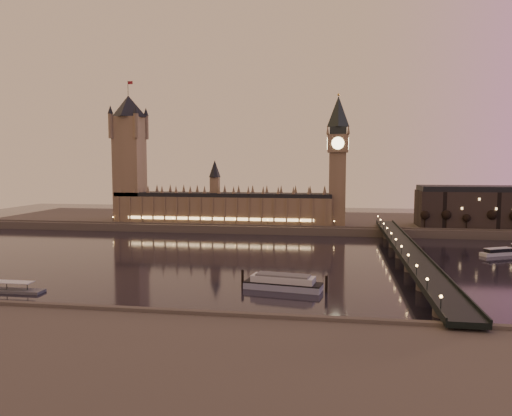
% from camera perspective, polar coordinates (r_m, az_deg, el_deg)
% --- Properties ---
extents(ground, '(700.00, 700.00, 0.00)m').
position_cam_1_polar(ground, '(290.82, -1.54, -5.86)').
color(ground, black).
rests_on(ground, ground).
extents(far_embankment, '(560.00, 130.00, 6.00)m').
position_cam_1_polar(far_embankment, '(449.20, 6.13, -1.60)').
color(far_embankment, '#423D35').
rests_on(far_embankment, ground).
extents(near_embankment, '(560.00, 110.00, 6.00)m').
position_cam_1_polar(near_embankment, '(120.08, -2.99, -20.80)').
color(near_embankment, '#423D35').
rests_on(near_embankment, ground).
extents(palace_of_westminster, '(180.00, 26.62, 52.00)m').
position_cam_1_polar(palace_of_westminster, '(413.53, -3.92, 0.44)').
color(palace_of_westminster, brown).
rests_on(palace_of_westminster, ground).
extents(victoria_tower, '(31.68, 31.68, 118.00)m').
position_cam_1_polar(victoria_tower, '(437.27, -14.27, 6.33)').
color(victoria_tower, brown).
rests_on(victoria_tower, ground).
extents(big_ben, '(17.68, 17.68, 104.00)m').
position_cam_1_polar(big_ben, '(401.61, 9.32, 6.28)').
color(big_ben, brown).
rests_on(big_ben, ground).
extents(westminster_bridge, '(13.20, 260.00, 15.30)m').
position_cam_1_polar(westminster_bridge, '(287.58, 16.78, -5.09)').
color(westminster_bridge, black).
rests_on(westminster_bridge, ground).
extents(bare_tree_0, '(6.45, 6.45, 13.11)m').
position_cam_1_polar(bare_tree_0, '(396.92, 18.49, -0.87)').
color(bare_tree_0, black).
rests_on(bare_tree_0, ground).
extents(bare_tree_1, '(6.45, 6.45, 13.11)m').
position_cam_1_polar(bare_tree_1, '(399.92, 20.80, -0.89)').
color(bare_tree_1, black).
rests_on(bare_tree_1, ground).
extents(bare_tree_2, '(6.45, 6.45, 13.11)m').
position_cam_1_polar(bare_tree_2, '(403.55, 23.06, -0.92)').
color(bare_tree_2, black).
rests_on(bare_tree_2, ground).
extents(bare_tree_3, '(6.45, 6.45, 13.11)m').
position_cam_1_polar(bare_tree_3, '(407.81, 25.29, -0.94)').
color(bare_tree_3, black).
rests_on(bare_tree_3, ground).
extents(cruise_boat_c, '(23.23, 15.98, 4.58)m').
position_cam_1_polar(cruise_boat_c, '(335.49, 25.94, -4.56)').
color(cruise_boat_c, silver).
rests_on(cruise_boat_c, ground).
extents(moored_barge, '(39.08, 14.88, 7.25)m').
position_cam_1_polar(moored_barge, '(222.40, 3.11, -8.51)').
color(moored_barge, '#8B94B1').
rests_on(moored_barge, ground).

